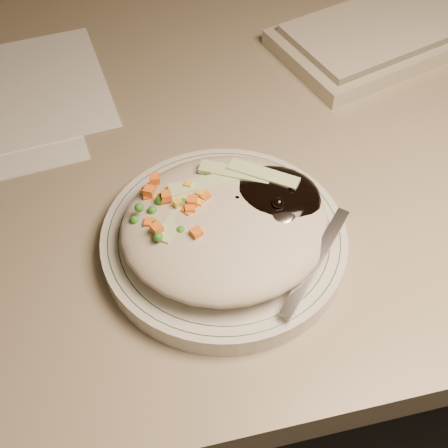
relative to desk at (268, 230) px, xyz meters
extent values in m
cube|color=gray|center=(0.00, 0.00, 0.18)|extent=(1.40, 0.70, 0.04)
cylinder|color=silver|center=(-0.10, -0.17, 0.21)|extent=(0.23, 0.23, 0.02)
torus|color=#144723|center=(-0.10, -0.17, 0.22)|extent=(0.22, 0.22, 0.00)
torus|color=#144723|center=(-0.10, -0.17, 0.22)|extent=(0.20, 0.20, 0.00)
ellipsoid|color=#AFA58E|center=(-0.10, -0.17, 0.24)|extent=(0.19, 0.18, 0.04)
ellipsoid|color=black|center=(-0.06, -0.16, 0.25)|extent=(0.10, 0.09, 0.03)
ellipsoid|color=orange|center=(-0.15, -0.15, 0.24)|extent=(0.08, 0.08, 0.02)
sphere|color=black|center=(-0.09, -0.16, 0.25)|extent=(0.01, 0.01, 0.01)
sphere|color=black|center=(-0.06, -0.15, 0.25)|extent=(0.01, 0.01, 0.01)
sphere|color=black|center=(-0.04, -0.16, 0.26)|extent=(0.01, 0.01, 0.01)
sphere|color=black|center=(-0.04, -0.15, 0.25)|extent=(0.01, 0.01, 0.01)
sphere|color=black|center=(-0.06, -0.17, 0.26)|extent=(0.01, 0.01, 0.01)
sphere|color=black|center=(-0.06, -0.16, 0.25)|extent=(0.01, 0.01, 0.01)
sphere|color=black|center=(-0.05, -0.15, 0.25)|extent=(0.01, 0.01, 0.01)
cube|color=orange|center=(-0.15, -0.14, 0.26)|extent=(0.01, 0.01, 0.01)
cube|color=orange|center=(-0.14, -0.17, 0.25)|extent=(0.01, 0.01, 0.01)
cube|color=orange|center=(-0.16, -0.13, 0.26)|extent=(0.01, 0.01, 0.01)
cube|color=orange|center=(-0.13, -0.16, 0.26)|extent=(0.01, 0.01, 0.01)
cube|color=orange|center=(-0.13, -0.16, 0.26)|extent=(0.01, 0.01, 0.01)
cube|color=orange|center=(-0.17, -0.13, 0.25)|extent=(0.01, 0.01, 0.01)
cube|color=orange|center=(-0.15, -0.14, 0.26)|extent=(0.01, 0.01, 0.01)
cube|color=orange|center=(-0.13, -0.16, 0.26)|extent=(0.01, 0.01, 0.01)
cube|color=orange|center=(-0.12, -0.15, 0.26)|extent=(0.01, 0.01, 0.01)
cube|color=orange|center=(-0.16, -0.12, 0.26)|extent=(0.01, 0.01, 0.01)
cube|color=orange|center=(-0.17, -0.18, 0.26)|extent=(0.01, 0.01, 0.01)
cube|color=orange|center=(-0.13, -0.19, 0.26)|extent=(0.01, 0.01, 0.01)
cube|color=orange|center=(-0.17, -0.16, 0.25)|extent=(0.01, 0.01, 0.01)
cube|color=orange|center=(-0.17, -0.13, 0.25)|extent=(0.01, 0.01, 0.01)
sphere|color=#388C28|center=(-0.13, -0.15, 0.25)|extent=(0.01, 0.01, 0.01)
sphere|color=#388C28|center=(-0.17, -0.19, 0.26)|extent=(0.01, 0.01, 0.01)
sphere|color=#388C28|center=(-0.17, -0.15, 0.26)|extent=(0.01, 0.01, 0.01)
sphere|color=#388C28|center=(-0.18, -0.15, 0.26)|extent=(0.01, 0.01, 0.01)
sphere|color=#388C28|center=(-0.14, -0.15, 0.25)|extent=(0.01, 0.01, 0.01)
sphere|color=#388C28|center=(-0.13, -0.18, 0.25)|extent=(0.01, 0.01, 0.01)
sphere|color=#388C28|center=(-0.15, -0.16, 0.25)|extent=(0.01, 0.01, 0.01)
sphere|color=#388C28|center=(-0.16, -0.17, 0.25)|extent=(0.01, 0.01, 0.01)
sphere|color=#388C28|center=(-0.18, -0.16, 0.25)|extent=(0.01, 0.01, 0.01)
sphere|color=#388C28|center=(-0.15, -0.14, 0.26)|extent=(0.01, 0.01, 0.01)
sphere|color=#388C28|center=(-0.16, -0.14, 0.26)|extent=(0.01, 0.01, 0.01)
sphere|color=#388C28|center=(-0.17, -0.17, 0.25)|extent=(0.01, 0.01, 0.01)
sphere|color=#388C28|center=(-0.15, -0.18, 0.26)|extent=(0.01, 0.01, 0.01)
sphere|color=#388C28|center=(-0.11, -0.13, 0.25)|extent=(0.01, 0.01, 0.01)
cube|color=yellow|center=(-0.14, -0.15, 0.25)|extent=(0.01, 0.01, 0.01)
cube|color=yellow|center=(-0.12, -0.16, 0.26)|extent=(0.01, 0.01, 0.01)
cube|color=yellow|center=(-0.15, -0.14, 0.25)|extent=(0.01, 0.01, 0.01)
cube|color=yellow|center=(-0.14, -0.15, 0.26)|extent=(0.01, 0.01, 0.01)
cube|color=yellow|center=(-0.15, -0.16, 0.25)|extent=(0.01, 0.01, 0.01)
cube|color=yellow|center=(-0.12, -0.15, 0.26)|extent=(0.01, 0.01, 0.01)
cube|color=yellow|center=(-0.13, -0.13, 0.26)|extent=(0.01, 0.01, 0.01)
cube|color=yellow|center=(-0.14, -0.16, 0.25)|extent=(0.01, 0.01, 0.01)
cube|color=#B2D18C|center=(-0.11, -0.13, 0.26)|extent=(0.07, 0.02, 0.00)
cube|color=#B2D18C|center=(-0.08, -0.13, 0.26)|extent=(0.07, 0.05, 0.00)
cube|color=#B2D18C|center=(-0.14, -0.16, 0.26)|extent=(0.05, 0.06, 0.00)
cube|color=#B2D18C|center=(-0.06, -0.14, 0.26)|extent=(0.06, 0.05, 0.00)
cube|color=#B2D18C|center=(-0.10, -0.18, 0.25)|extent=(0.07, 0.04, 0.00)
ellipsoid|color=silver|center=(-0.06, -0.18, 0.25)|extent=(0.06, 0.06, 0.01)
cube|color=silver|center=(-0.04, -0.23, 0.24)|extent=(0.09, 0.09, 0.03)
cube|color=#B6AF95|center=(0.25, 0.14, 0.21)|extent=(0.46, 0.27, 0.02)
cube|color=beige|center=(0.25, 0.14, 0.23)|extent=(0.43, 0.24, 0.01)
camera|label=1|loc=(-0.19, -0.52, 0.68)|focal=50.00mm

